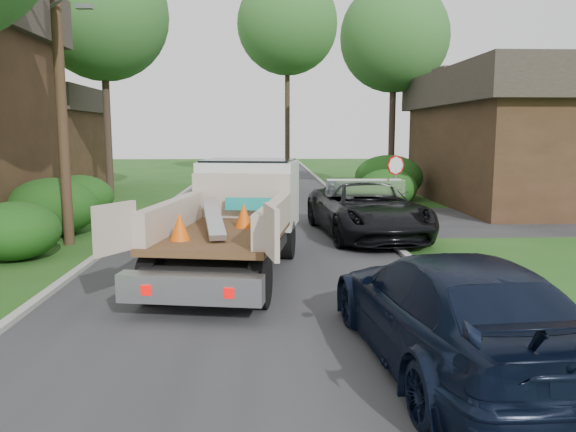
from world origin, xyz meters
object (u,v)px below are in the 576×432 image
at_px(utility_pole, 60,66).
at_px(house_right, 539,136).
at_px(tree_right_far, 394,38).
at_px(flatbed_truck, 240,210).
at_px(black_pickup, 367,209).
at_px(house_left_far, 28,137).
at_px(stop_sign, 395,174).
at_px(navy_suv, 450,310).
at_px(tree_center_far, 287,24).
at_px(tree_left_far, 102,14).

xyz_separation_m(utility_pole, house_right, (18.48, 9.02, -2.01)).
relative_size(tree_right_far, flatbed_truck, 1.59).
bearing_deg(black_pickup, house_left_far, 130.76).
relative_size(stop_sign, utility_pole, 0.25).
xyz_separation_m(tree_right_far, black_pickup, (-3.90, -14.01, -7.60)).
bearing_deg(tree_right_far, house_left_far, 174.56).
height_order(house_left_far, navy_suv, house_left_far).
distance_m(tree_right_far, flatbed_truck, 20.79).
bearing_deg(house_right, black_pickup, -139.57).
bearing_deg(tree_right_far, house_right, -47.49).
xyz_separation_m(house_left_far, tree_center_far, (15.50, 8.00, 7.93)).
bearing_deg(tree_left_far, navy_suv, -63.71).
relative_size(stop_sign, tree_center_far, 0.17).
bearing_deg(house_left_far, stop_sign, -34.81).
bearing_deg(navy_suv, tree_center_far, -93.59).
bearing_deg(navy_suv, tree_left_far, -68.89).
relative_size(stop_sign, flatbed_truck, 0.34).
xyz_separation_m(house_right, navy_suv, (-10.05, -18.15, -2.34)).
distance_m(stop_sign, black_pickup, 3.53).
bearing_deg(tree_right_far, tree_left_far, -168.69).
height_order(house_left_far, tree_center_far, tree_center_far).
distance_m(utility_pole, tree_right_far, 20.12).
distance_m(tree_left_far, tree_right_far, 15.31).
bearing_deg(stop_sign, tree_left_far, 147.79).
height_order(house_left_far, house_right, house_right).
distance_m(house_left_far, black_pickup, 23.52).
xyz_separation_m(flatbed_truck, black_pickup, (3.88, 3.93, -0.54)).
bearing_deg(house_left_far, flatbed_truck, -56.45).
relative_size(black_pickup, navy_suv, 1.11).
distance_m(utility_pole, house_right, 20.66).
distance_m(utility_pole, tree_center_far, 26.75).
bearing_deg(stop_sign, utility_pole, -159.38).
distance_m(tree_center_far, black_pickup, 26.10).
relative_size(flatbed_truck, black_pickup, 1.15).
height_order(utility_pole, black_pickup, utility_pole).
bearing_deg(tree_right_far, stop_sign, -101.81).
xyz_separation_m(utility_pole, navy_suv, (8.43, -9.13, -4.35)).
relative_size(house_left_far, tree_left_far, 0.62).
relative_size(house_right, tree_right_far, 1.13).
bearing_deg(flatbed_truck, tree_center_far, 94.56).
bearing_deg(flatbed_truck, utility_pole, 159.91).
bearing_deg(utility_pole, stop_sign, 20.62).
height_order(flatbed_truck, navy_suv, flatbed_truck).
bearing_deg(tree_left_far, house_left_far, 140.19).
xyz_separation_m(tree_left_far, navy_suv, (10.45, -21.15, -8.16)).
distance_m(tree_center_far, flatbed_truck, 29.62).
height_order(tree_left_far, tree_center_far, tree_center_far).
xyz_separation_m(house_left_far, flatbed_truck, (13.22, -19.94, -1.64)).
bearing_deg(tree_left_far, tree_right_far, 11.31).
distance_m(tree_left_far, black_pickup, 17.61).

